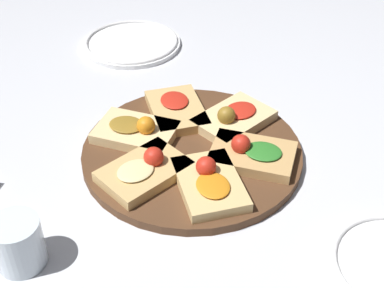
{
  "coord_description": "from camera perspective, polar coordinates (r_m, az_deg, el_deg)",
  "views": [
    {
      "loc": [
        0.72,
        -0.11,
        0.59
      ],
      "look_at": [
        0.0,
        0.0,
        0.03
      ],
      "focal_mm": 50.0,
      "sensor_mm": 36.0,
      "label": 1
    }
  ],
  "objects": [
    {
      "name": "water_glass",
      "position": [
        0.78,
        -18.04,
        -10.03
      ],
      "size": [
        0.07,
        0.07,
        0.08
      ],
      "primitive_type": "cylinder",
      "color": "silver",
      "rests_on": "ground_plane"
    },
    {
      "name": "focaccia_slice_2",
      "position": [
        0.9,
        6.39,
        -1.02
      ],
      "size": [
        0.15,
        0.17,
        0.04
      ],
      "color": "tan",
      "rests_on": "serving_board"
    },
    {
      "name": "ground_plane",
      "position": [
        0.94,
        -0.0,
        -1.22
      ],
      "size": [
        3.0,
        3.0,
        0.0
      ],
      "primitive_type": "plane",
      "color": "silver"
    },
    {
      "name": "focaccia_slice_3",
      "position": [
        0.98,
        4.43,
        2.75
      ],
      "size": [
        0.16,
        0.17,
        0.04
      ],
      "color": "#E5C689",
      "rests_on": "serving_board"
    },
    {
      "name": "plate_left",
      "position": [
        1.28,
        -6.47,
        10.68
      ],
      "size": [
        0.23,
        0.23,
        0.02
      ],
      "color": "white",
      "rests_on": "ground_plane"
    },
    {
      "name": "focaccia_slice_5",
      "position": [
        0.95,
        -5.97,
        1.42
      ],
      "size": [
        0.15,
        0.17,
        0.04
      ],
      "color": "#E5C689",
      "rests_on": "serving_board"
    },
    {
      "name": "focaccia_slice_4",
      "position": [
        1.0,
        -1.65,
        3.68
      ],
      "size": [
        0.15,
        0.11,
        0.02
      ],
      "color": "tan",
      "rests_on": "serving_board"
    },
    {
      "name": "focaccia_slice_1",
      "position": [
        0.84,
        1.87,
        -4.06
      ],
      "size": [
        0.15,
        0.11,
        0.04
      ],
      "color": "#DBB775",
      "rests_on": "serving_board"
    },
    {
      "name": "serving_board",
      "position": [
        0.93,
        -0.0,
        -0.84
      ],
      "size": [
        0.38,
        0.38,
        0.02
      ],
      "primitive_type": "cylinder",
      "color": "#51331E",
      "rests_on": "ground_plane"
    },
    {
      "name": "focaccia_slice_0",
      "position": [
        0.87,
        -5.06,
        -2.75
      ],
      "size": [
        0.16,
        0.17,
        0.04
      ],
      "color": "tan",
      "rests_on": "serving_board"
    }
  ]
}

